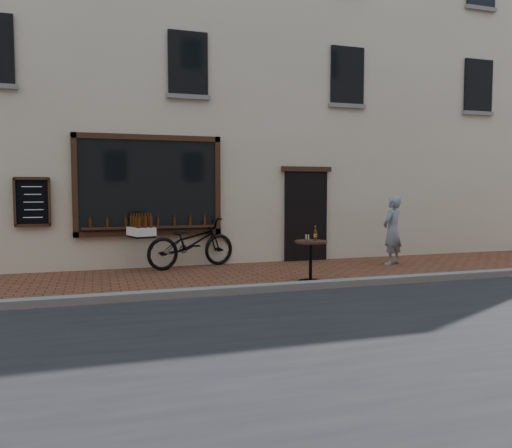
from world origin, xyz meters
name	(u,v)px	position (x,y,z in m)	size (l,w,h in m)	color
ground	(284,293)	(0.00, 0.00, 0.00)	(90.00, 90.00, 0.00)	brown
kerb	(280,287)	(0.00, 0.20, 0.06)	(90.00, 0.25, 0.12)	slate
shop_building	(204,77)	(0.00, 6.50, 5.00)	(28.00, 6.20, 10.00)	beige
cargo_bicycle	(189,242)	(-1.05, 3.19, 0.57)	(2.55, 1.38, 1.20)	black
bistro_table	(311,253)	(0.83, 0.74, 0.57)	(0.62, 0.62, 1.06)	black
pedestrian	(392,231)	(3.56, 2.20, 0.80)	(0.58, 0.38, 1.60)	gray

